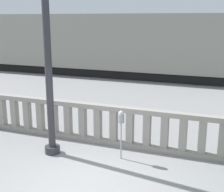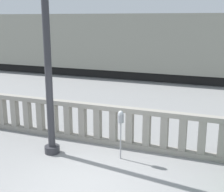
{
  "view_description": "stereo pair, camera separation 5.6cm",
  "coord_description": "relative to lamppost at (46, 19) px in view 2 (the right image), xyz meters",
  "views": [
    {
      "loc": [
        2.81,
        -5.6,
        3.66
      ],
      "look_at": [
        -0.69,
        3.54,
        1.22
      ],
      "focal_mm": 50.0,
      "sensor_mm": 36.0,
      "label": 1
    },
    {
      "loc": [
        2.87,
        -5.58,
        3.66
      ],
      "look_at": [
        -0.69,
        3.54,
        1.22
      ],
      "focal_mm": 50.0,
      "sensor_mm": 36.0,
      "label": 2
    }
  ],
  "objects": [
    {
      "name": "ground_plane",
      "position": [
        1.64,
        -1.37,
        -3.65
      ],
      "size": [
        160.0,
        160.0,
        0.0
      ],
      "primitive_type": "plane",
      "color": "gray"
    },
    {
      "name": "balustrade",
      "position": [
        1.64,
        1.17,
        -3.05
      ],
      "size": [
        15.48,
        0.24,
        1.2
      ],
      "color": "gray",
      "rests_on": "ground"
    },
    {
      "name": "lamppost",
      "position": [
        0.0,
        0.0,
        0.0
      ],
      "size": [
        0.42,
        0.42,
        6.96
      ],
      "color": "#2D2D33",
      "rests_on": "ground"
    },
    {
      "name": "parking_meter",
      "position": [
        1.91,
        0.34,
        -2.58
      ],
      "size": [
        0.16,
        0.16,
        1.34
      ],
      "color": "#99999E",
      "rests_on": "ground"
    },
    {
      "name": "train_near",
      "position": [
        -3.07,
        12.14,
        -1.58
      ],
      "size": [
        26.44,
        2.97,
        4.55
      ],
      "color": "black",
      "rests_on": "ground"
    }
  ]
}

